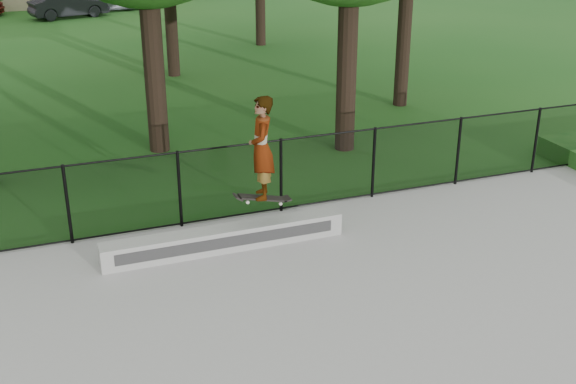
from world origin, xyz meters
The scene contains 4 objects.
grind_ledge centered at (-1.49, 4.70, 0.26)m, with size 4.32×0.40×0.41m, color #9B9B97.
car_b centered at (-1.77, 31.88, 0.62)m, with size 1.31×3.41×1.24m, color black.
skater_airborne centered at (-0.82, 4.59, 1.87)m, with size 0.83×0.75×1.97m.
chainlink_fence centered at (0.00, 5.90, 0.81)m, with size 16.06×0.06×1.50m.
Camera 1 is at (-4.45, -6.32, 5.92)m, focal length 45.00 mm.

